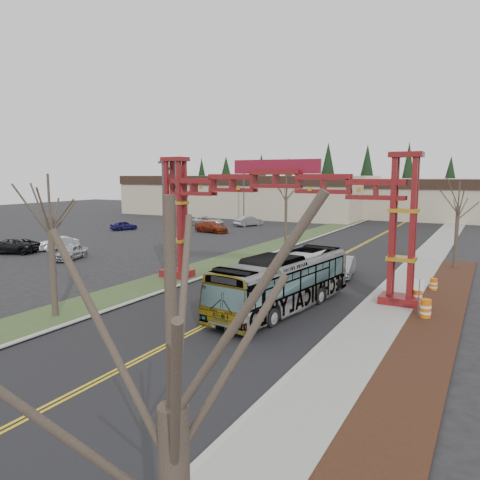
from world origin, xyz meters
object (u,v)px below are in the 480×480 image
Objects in this scene: parked_car_far_b at (208,221)px; street_sign at (419,291)px; barrel_south at (425,309)px; bare_tree_right_near at (173,411)px; bare_tree_right_far at (458,206)px; silver_sedan at (342,267)px; barrel_mid at (417,298)px; retail_building_west at (249,195)px; parked_car_mid_b at (124,225)px; parked_car_mid_a at (212,227)px; barrel_north at (433,285)px; parked_car_near_b at (58,243)px; bare_tree_median_far at (286,197)px; light_pole_mid at (175,189)px; gateway_arch at (276,200)px; bare_tree_median_mid at (183,193)px; bare_tree_median_near at (50,218)px; transit_bus at (283,282)px; parked_car_near_a at (70,252)px; light_pole_near at (163,200)px; light_pole_far at (244,190)px; retail_building_east at (478,199)px; parked_car_near_c at (10,246)px; parked_car_far_a at (248,221)px.

street_sign is at bearing -143.69° from parked_car_far_b.
barrel_south is (0.31, 0.38, -1.05)m from street_sign.
bare_tree_right_far is (0.00, 38.03, -0.29)m from bare_tree_right_near.
silver_sedan is 4.46× the size of barrel_mid.
parked_car_mid_b is (-2.81, -32.50, -3.12)m from retail_building_west.
parked_car_mid_a reaches higher than barrel_north.
parked_car_near_b is 0.55× the size of bare_tree_right_near.
bare_tree_median_far is at bearing -97.65° from parked_car_mid_a.
bare_tree_right_near is 22.44m from street_sign.
bare_tree_right_far is 0.74× the size of light_pole_mid.
silver_sedan is 29.35m from parked_car_near_b.
gateway_arch is at bearing -150.45° from parked_car_far_b.
bare_tree_median_mid is at bearing 159.86° from parked_car_mid_b.
bare_tree_median_near is 47.45m from light_pole_mid.
retail_building_west is 66.35m from barrel_mid.
parked_car_mid_b is at bearing 133.46° from parked_car_near_b.
transit_bus reaches higher than barrel_mid.
parked_car_mid_a is 0.65× the size of bare_tree_median_near.
bare_tree_median_near is (18.59, -15.95, 4.70)m from parked_car_near_b.
parked_car_mid_a is 4.53× the size of barrel_south.
street_sign reaches higher than parked_car_mid_a.
parked_car_mid_b is at bearing 150.99° from barrel_south.
parked_car_mid_b is 46.79m from barrel_mid.
parked_car_near_a is 10.09m from light_pole_near.
gateway_arch reaches higher than street_sign.
bare_tree_median_far is 25.33m from light_pole_far.
retail_building_east is 7.42× the size of parked_car_far_b.
silver_sedan is (0.42, 10.31, -0.86)m from transit_bus.
parked_car_near_c is 38.51m from street_sign.
barrel_south is (25.97, -11.31, -4.64)m from light_pole_near.
bare_tree_right_far is at bearing 87.72° from street_sign.
transit_bus is at bearing -151.35° from parked_car_far_b.
silver_sedan reaches higher than barrel_mid.
bare_tree_median_far is (-18.00, -41.27, 1.67)m from retail_building_east.
retail_building_east is 68.00m from parked_car_near_a.
barrel_north is (39.37, -49.47, -3.31)m from retail_building_west.
parked_car_near_b is 1.08× the size of parked_car_mid_b.
parked_car_near_b is at bearing -157.02° from light_pole_near.
silver_sedan is 8.62m from barrel_mid.
bare_tree_right_near is at bearing -62.46° from light_pole_far.
gateway_arch is 2.37× the size of bare_tree_median_near.
bare_tree_median_near is 0.91× the size of bare_tree_median_mid.
parked_car_near_c is at bearing 120.23° from parked_car_mid_b.
bare_tree_median_far reaches higher than parked_car_near_b.
light_pole_far reaches higher than bare_tree_median_near.
parked_car_mid_b is 1.69× the size of street_sign.
parked_car_near_c is 0.70× the size of bare_tree_median_near.
barrel_south is 2.55m from barrel_mid.
bare_tree_right_near is (35.50, -56.35, 4.70)m from parked_car_far_b.
parked_car_far_a is at bearing 120.04° from gateway_arch.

